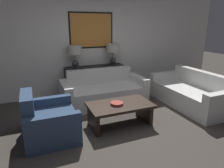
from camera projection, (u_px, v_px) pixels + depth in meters
name	position (u px, v px, depth m)	size (l,w,h in m)	color
ground_plane	(134.00, 134.00, 3.52)	(20.00, 20.00, 0.00)	#3D3833
back_wall	(91.00, 45.00, 5.37)	(8.06, 0.12, 2.65)	silver
console_table	(95.00, 80.00, 5.39)	(1.57, 0.39, 0.79)	black
table_lamp_left	(75.00, 52.00, 4.98)	(0.36, 0.36, 0.56)	#333338
table_lamp_right	(113.00, 50.00, 5.36)	(0.36, 0.36, 0.56)	#333338
couch_by_back_wall	(104.00, 92.00, 4.84)	(1.99, 0.87, 0.80)	silver
couch_by_side	(189.00, 93.00, 4.73)	(0.87, 1.99, 0.80)	silver
coffee_table	(120.00, 109.00, 3.77)	(1.19, 0.69, 0.42)	black
decorative_bowl	(117.00, 104.00, 3.69)	(0.24, 0.24, 0.04)	#93382D
armchair_near_back_wall	(49.00, 122.00, 3.35)	(0.84, 0.96, 0.82)	navy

